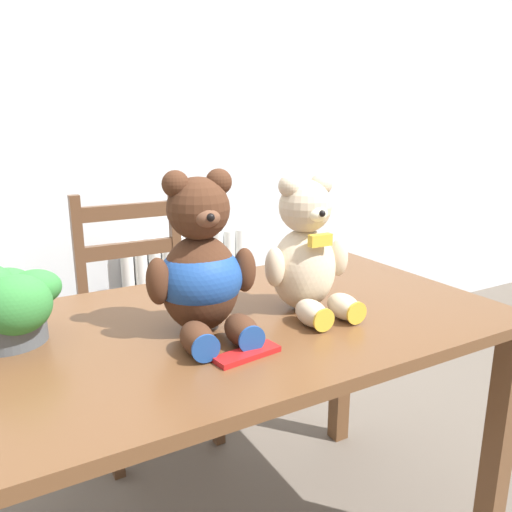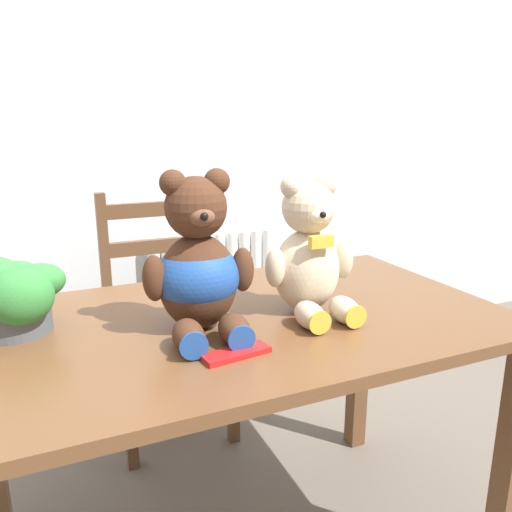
% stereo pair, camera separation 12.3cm
% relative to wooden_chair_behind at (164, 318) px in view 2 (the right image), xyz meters
% --- Properties ---
extents(wall_back, '(8.00, 0.04, 2.60)m').
position_rel_wooden_chair_behind_xyz_m(wall_back, '(0.01, 0.49, 0.83)').
color(wall_back, silver).
rests_on(wall_back, ground_plane).
extents(radiator, '(0.68, 0.10, 0.71)m').
position_rel_wooden_chair_behind_xyz_m(radiator, '(0.36, 0.42, -0.15)').
color(radiator, white).
rests_on(radiator, ground_plane).
extents(dining_table, '(1.37, 0.78, 0.77)m').
position_rel_wooden_chair_behind_xyz_m(dining_table, '(0.01, -0.81, 0.19)').
color(dining_table, brown).
rests_on(dining_table, ground_plane).
extents(wooden_chair_behind, '(0.44, 0.45, 0.98)m').
position_rel_wooden_chair_behind_xyz_m(wooden_chair_behind, '(0.00, 0.00, 0.00)').
color(wooden_chair_behind, brown).
rests_on(wooden_chair_behind, ground_plane).
extents(teddy_bear_left, '(0.27, 0.28, 0.38)m').
position_rel_wooden_chair_behind_xyz_m(teddy_bear_left, '(-0.10, -0.84, 0.45)').
color(teddy_bear_left, '#472819').
rests_on(teddy_bear_left, dining_table).
extents(teddy_bear_right, '(0.25, 0.25, 0.36)m').
position_rel_wooden_chair_behind_xyz_m(teddy_bear_right, '(0.19, -0.84, 0.45)').
color(teddy_bear_right, beige).
rests_on(teddy_bear_right, dining_table).
extents(potted_plant, '(0.22, 0.24, 0.18)m').
position_rel_wooden_chair_behind_xyz_m(potted_plant, '(-0.51, -0.69, 0.39)').
color(potted_plant, '#4C5156').
rests_on(potted_plant, dining_table).
extents(chocolate_bar, '(0.15, 0.07, 0.01)m').
position_rel_wooden_chair_behind_xyz_m(chocolate_bar, '(-0.08, -1.01, 0.30)').
color(chocolate_bar, red).
rests_on(chocolate_bar, dining_table).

